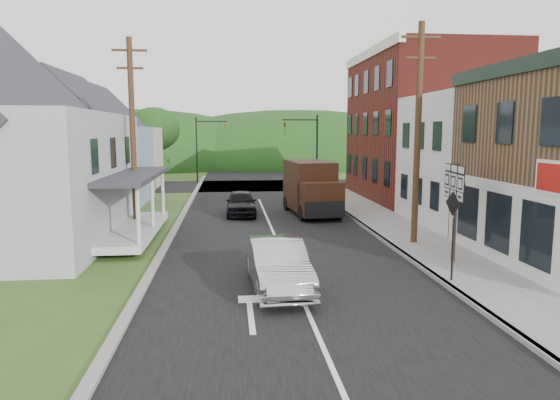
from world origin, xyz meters
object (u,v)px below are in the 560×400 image
object	(u,v)px
delivery_van	(311,188)
route_sign_cluster	(454,198)
silver_sedan	(278,265)
dark_sedan	(241,203)
warning_sign	(453,224)

from	to	relation	value
delivery_van	route_sign_cluster	bearing A→B (deg)	-79.87
silver_sedan	dark_sedan	xyz separation A→B (m)	(-0.78, 13.46, -0.05)
delivery_van	route_sign_cluster	size ratio (longest dim) A/B	1.60
silver_sedan	route_sign_cluster	xyz separation A→B (m)	(6.38, 2.06, 1.67)
dark_sedan	delivery_van	distance (m)	4.05
dark_sedan	route_sign_cluster	size ratio (longest dim) A/B	1.17
delivery_van	route_sign_cluster	world-z (taller)	route_sign_cluster
dark_sedan	delivery_van	world-z (taller)	delivery_van
dark_sedan	delivery_van	size ratio (longest dim) A/B	0.73
silver_sedan	dark_sedan	distance (m)	13.48
delivery_van	warning_sign	bearing A→B (deg)	-86.50
dark_sedan	warning_sign	bearing A→B (deg)	-64.73
route_sign_cluster	silver_sedan	bearing A→B (deg)	-155.33
dark_sedan	route_sign_cluster	xyz separation A→B (m)	(7.16, -11.40, 1.72)
warning_sign	route_sign_cluster	bearing A→B (deg)	56.90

